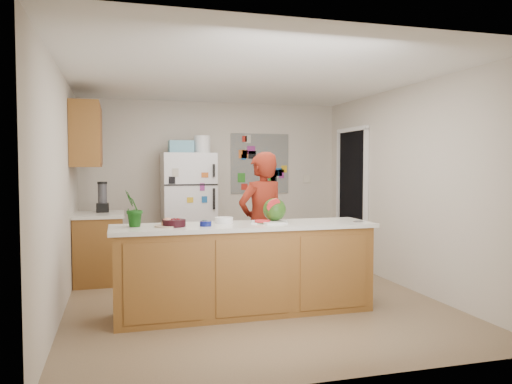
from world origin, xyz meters
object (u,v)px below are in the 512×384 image
object	(u,v)px
refrigerator	(188,211)
person	(262,224)
cherry_bowl	(174,223)
watermelon	(274,210)

from	to	relation	value
refrigerator	person	world-z (taller)	refrigerator
refrigerator	cherry_bowl	world-z (taller)	refrigerator
refrigerator	person	bearing A→B (deg)	-71.31
refrigerator	person	xyz separation A→B (m)	(0.60, -1.79, -0.01)
refrigerator	person	size ratio (longest dim) A/B	1.02
refrigerator	watermelon	size ratio (longest dim) A/B	7.01
refrigerator	watermelon	bearing A→B (deg)	-75.52
person	refrigerator	bearing A→B (deg)	-90.20
watermelon	person	bearing A→B (deg)	88.96
watermelon	cherry_bowl	bearing A→B (deg)	-174.56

